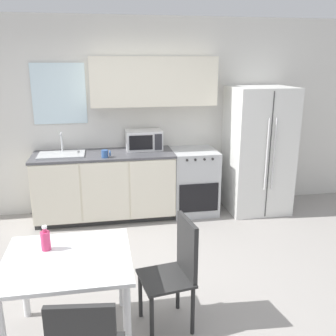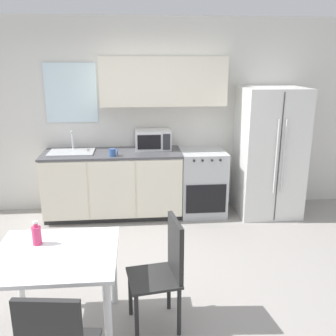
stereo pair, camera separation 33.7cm
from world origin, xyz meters
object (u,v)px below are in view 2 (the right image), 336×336
microwave (153,140)px  dining_chair_side (165,266)px  coffee_mug (113,152)px  drink_bottle (37,235)px  refrigerator (269,152)px  dining_table (56,266)px  oven_range (202,182)px

microwave → dining_chair_side: (-0.03, -2.45, -0.52)m
coffee_mug → drink_bottle: size_ratio=0.60×
refrigerator → dining_chair_side: bearing=-125.9°
microwave → dining_table: size_ratio=0.53×
dining_table → oven_range: bearing=56.7°
oven_range → dining_chair_side: (-0.72, -2.33, 0.08)m
refrigerator → microwave: size_ratio=3.60×
dining_table → dining_chair_side: 0.85m
oven_range → dining_chair_side: 2.44m
coffee_mug → dining_chair_side: bearing=-76.4°
dining_table → drink_bottle: drink_bottle is taller
oven_range → coffee_mug: (-1.23, -0.23, 0.52)m
dining_table → coffee_mug: bearing=81.2°
dining_table → drink_bottle: (-0.16, 0.16, 0.19)m
oven_range → drink_bottle: 2.84m
drink_bottle → dining_chair_side: bearing=-5.8°
microwave → drink_bottle: (-1.04, -2.35, -0.25)m
refrigerator → coffee_mug: size_ratio=14.88×
refrigerator → dining_chair_side: (-1.64, -2.27, -0.35)m
microwave → coffee_mug: 0.65m
coffee_mug → drink_bottle: bearing=-104.0°
oven_range → dining_table: bearing=-123.3°
oven_range → refrigerator: bearing=-3.9°
oven_range → refrigerator: (0.92, -0.06, 0.43)m
refrigerator → coffee_mug: bearing=-175.6°
coffee_mug → dining_chair_side: (0.51, -2.10, -0.44)m
coffee_mug → dining_chair_side: size_ratio=0.13×
microwave → dining_table: 2.69m
dining_chair_side → coffee_mug: bearing=4.9°
microwave → oven_range: bearing=-10.1°
microwave → refrigerator: bearing=-6.6°
microwave → dining_table: bearing=-109.3°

